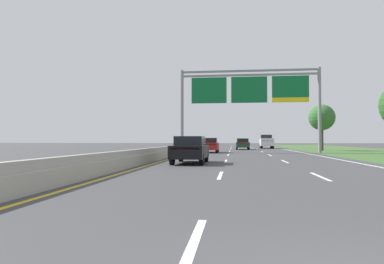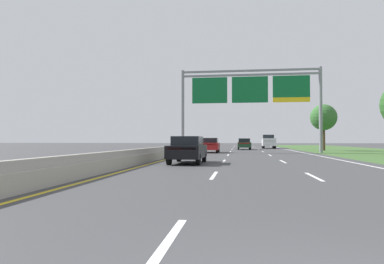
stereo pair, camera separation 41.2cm
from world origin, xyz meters
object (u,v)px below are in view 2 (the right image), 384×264
(overhead_sign_gantry, at_px, (250,93))
(car_red_left_lane_sedan, at_px, (210,145))
(car_darkgreen_centre_lane_sedan, at_px, (244,144))
(roadside_tree_far, at_px, (324,118))
(car_black_left_lane_sedan, at_px, (188,149))
(pickup_truck_white, at_px, (269,142))

(overhead_sign_gantry, xyz_separation_m, car_red_left_lane_sedan, (-4.22, -0.57, -5.61))
(car_darkgreen_centre_lane_sedan, bearing_deg, roadside_tree_far, -112.63)
(car_red_left_lane_sedan, bearing_deg, roadside_tree_far, -59.41)
(car_black_left_lane_sedan, bearing_deg, pickup_truck_white, -11.38)
(car_black_left_lane_sedan, bearing_deg, roadside_tree_far, -27.72)
(car_red_left_lane_sedan, height_order, roadside_tree_far, roadside_tree_far)
(overhead_sign_gantry, height_order, car_red_left_lane_sedan, overhead_sign_gantry)
(overhead_sign_gantry, distance_m, car_darkgreen_centre_lane_sedan, 12.94)
(car_darkgreen_centre_lane_sedan, bearing_deg, overhead_sign_gantry, -177.99)
(overhead_sign_gantry, bearing_deg, car_black_left_lane_sedan, -103.25)
(car_darkgreen_centre_lane_sedan, relative_size, roadside_tree_far, 0.75)
(pickup_truck_white, xyz_separation_m, car_darkgreen_centre_lane_sedan, (-3.98, -7.28, -0.26))
(car_darkgreen_centre_lane_sedan, distance_m, car_red_left_lane_sedan, 12.79)
(car_red_left_lane_sedan, relative_size, roadside_tree_far, 0.75)
(overhead_sign_gantry, height_order, car_darkgreen_centre_lane_sedan, overhead_sign_gantry)
(overhead_sign_gantry, relative_size, pickup_truck_white, 2.76)
(overhead_sign_gantry, relative_size, car_red_left_lane_sedan, 3.41)
(overhead_sign_gantry, relative_size, roadside_tree_far, 2.58)
(pickup_truck_white, xyz_separation_m, car_black_left_lane_sedan, (-7.70, -36.58, -0.26))
(pickup_truck_white, height_order, car_black_left_lane_sedan, pickup_truck_white)
(pickup_truck_white, bearing_deg, car_red_left_lane_sedan, 159.88)
(pickup_truck_white, relative_size, car_darkgreen_centre_lane_sedan, 1.24)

